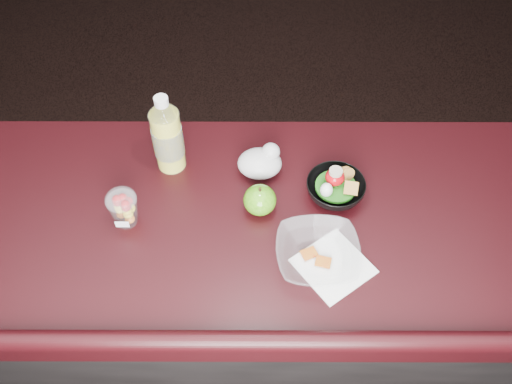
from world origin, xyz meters
TOP-DOWN VIEW (x-y plane):
  - room_shell at (0.00, 0.00)m, footprint 8.00×8.00m
  - counter at (0.00, 0.30)m, footprint 4.06×0.71m
  - lemonade_bottle at (-0.14, 0.49)m, footprint 0.08×0.08m
  - fruit_cup at (-0.24, 0.29)m, footprint 0.08×0.08m
  - green_apple at (0.11, 0.33)m, footprint 0.09×0.09m
  - plastic_bag at (0.11, 0.46)m, footprint 0.12×0.10m
  - snack_bowl at (0.31, 0.38)m, footprint 0.19×0.19m
  - takeout_bowl at (0.25, 0.17)m, footprint 0.21×0.21m
  - paper_napkin at (0.29, 0.15)m, footprint 0.22×0.22m

SIDE VIEW (x-z plane):
  - counter at x=0.00m, z-range 0.00..1.02m
  - paper_napkin at x=0.29m, z-range 1.02..1.02m
  - takeout_bowl at x=0.25m, z-range 1.02..1.07m
  - snack_bowl at x=0.31m, z-range 1.01..1.09m
  - plastic_bag at x=0.11m, z-range 1.01..1.11m
  - green_apple at x=0.11m, z-range 1.02..1.11m
  - fruit_cup at x=-0.24m, z-range 1.02..1.14m
  - lemonade_bottle at x=-0.14m, z-range 1.00..1.25m
  - room_shell at x=0.00m, z-range -2.17..5.83m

